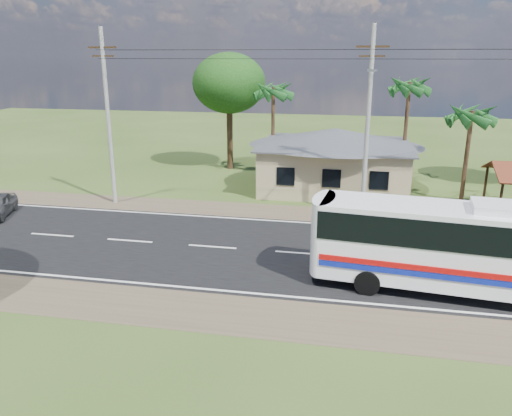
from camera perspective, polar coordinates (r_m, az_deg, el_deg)
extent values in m
plane|color=#2E4117|center=(24.75, 5.10, -5.20)|extent=(120.00, 120.00, 0.00)
cube|color=black|center=(24.75, 5.10, -5.18)|extent=(120.00, 10.00, 0.02)
cube|color=brown|center=(30.84, 6.40, -0.67)|extent=(120.00, 3.00, 0.01)
cube|color=brown|center=(18.93, 2.94, -12.55)|extent=(120.00, 3.00, 0.01)
cube|color=silver|center=(29.13, 6.10, -1.70)|extent=(120.00, 0.15, 0.01)
cube|color=silver|center=(20.49, 3.67, -10.05)|extent=(120.00, 0.15, 0.01)
cube|color=silver|center=(24.74, 5.10, -5.14)|extent=(120.00, 0.15, 0.01)
cube|color=tan|center=(36.66, 8.92, 4.66)|extent=(10.00, 8.00, 3.20)
cube|color=#4C4F54|center=(36.35, 9.04, 7.20)|extent=(10.60, 8.60, 0.10)
pyramid|color=#4C4F54|center=(36.17, 9.13, 9.00)|extent=(12.40, 10.00, 1.20)
cube|color=black|center=(32.97, 3.40, 3.63)|extent=(1.20, 0.08, 1.20)
cube|color=black|center=(32.72, 8.62, 3.36)|extent=(1.20, 0.08, 1.20)
cube|color=black|center=(32.75, 13.87, 3.06)|extent=(1.20, 0.08, 1.20)
cylinder|color=#3D2916|center=(31.74, 26.13, 0.60)|extent=(0.16, 0.16, 2.60)
cylinder|color=#3D2916|center=(35.11, 24.71, 2.23)|extent=(0.16, 0.16, 2.60)
cylinder|color=#9E9E99|center=(33.25, -16.52, 9.74)|extent=(0.26, 0.26, 11.00)
cube|color=#3D2916|center=(33.03, -17.18, 17.14)|extent=(1.80, 0.12, 0.12)
cube|color=#3D2916|center=(33.02, -17.10, 16.27)|extent=(1.40, 0.10, 0.10)
cylinder|color=#9E9E99|center=(29.57, 12.63, 9.19)|extent=(0.26, 0.26, 11.00)
cube|color=#3D2916|center=(29.32, 13.20, 17.53)|extent=(1.80, 0.12, 0.12)
cube|color=#3D2916|center=(29.32, 13.13, 16.55)|extent=(1.40, 0.10, 0.10)
cylinder|color=gray|center=(28.33, 13.09, 15.13)|extent=(0.08, 2.00, 0.08)
cube|color=gray|center=(27.33, 13.14, 15.07)|extent=(0.50, 0.18, 0.12)
cylinder|color=black|center=(30.18, -2.93, 17.53)|extent=(16.00, 0.02, 0.02)
cylinder|color=#47301E|center=(35.16, 22.90, 5.32)|extent=(0.28, 0.28, 6.00)
cylinder|color=#47301E|center=(38.90, 16.68, 8.09)|extent=(0.28, 0.28, 7.50)
cylinder|color=#47301E|center=(39.74, 1.94, 8.60)|extent=(0.28, 0.28, 7.00)
cylinder|color=#47301E|center=(42.55, -3.01, 8.44)|extent=(0.50, 0.50, 5.95)
ellipsoid|color=#15350E|center=(42.13, -3.10, 14.06)|extent=(6.00, 6.00, 4.92)
cube|color=white|center=(21.67, 24.28, -4.23)|extent=(12.79, 3.96, 3.15)
cube|color=black|center=(21.42, 24.53, -2.26)|extent=(12.85, 4.03, 1.15)
cube|color=black|center=(21.56, 7.67, -1.72)|extent=(0.38, 2.41, 1.89)
cube|color=#B00A0B|center=(20.65, 24.47, -7.01)|extent=(12.31, 1.37, 0.23)
cube|color=#0D1C91|center=(20.75, 24.39, -7.68)|extent=(12.31, 1.37, 0.23)
cylinder|color=black|center=(20.95, 12.60, -8.30)|extent=(1.08, 0.48, 1.05)
cylinder|color=black|center=(23.16, 13.14, -5.82)|extent=(1.08, 0.48, 1.05)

